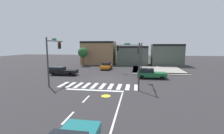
{
  "coord_description": "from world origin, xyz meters",
  "views": [
    {
      "loc": [
        4.71,
        -23.44,
        5.09
      ],
      "look_at": [
        1.02,
        0.08,
        1.83
      ],
      "focal_mm": 25.15,
      "sensor_mm": 36.0,
      "label": 1
    }
  ],
  "objects_px": {
    "traffic_signal_northeast": "(130,52)",
    "car_orange": "(106,66)",
    "car_green": "(150,73)",
    "roadside_tree": "(83,53)",
    "traffic_signal_southeast": "(139,56)",
    "car_black": "(62,71)",
    "traffic_signal_southwest": "(53,53)"
  },
  "relations": [
    {
      "from": "traffic_signal_northeast",
      "to": "car_orange",
      "type": "height_order",
      "value": "traffic_signal_northeast"
    },
    {
      "from": "traffic_signal_southwest",
      "to": "car_black",
      "type": "height_order",
      "value": "traffic_signal_southwest"
    },
    {
      "from": "car_green",
      "to": "car_orange",
      "type": "xyz_separation_m",
      "value": [
        -8.56,
        8.36,
        -0.04
      ]
    },
    {
      "from": "car_black",
      "to": "roadside_tree",
      "type": "height_order",
      "value": "roadside_tree"
    },
    {
      "from": "traffic_signal_northeast",
      "to": "traffic_signal_southwest",
      "type": "bearing_deg",
      "value": 47.24
    },
    {
      "from": "car_black",
      "to": "car_orange",
      "type": "distance_m",
      "value": 10.0
    },
    {
      "from": "traffic_signal_southeast",
      "to": "roadside_tree",
      "type": "distance_m",
      "value": 22.3
    },
    {
      "from": "car_black",
      "to": "car_orange",
      "type": "xyz_separation_m",
      "value": [
        6.28,
        7.77,
        0.02
      ]
    },
    {
      "from": "traffic_signal_southeast",
      "to": "traffic_signal_northeast",
      "type": "bearing_deg",
      "value": 8.62
    },
    {
      "from": "car_orange",
      "to": "car_black",
      "type": "bearing_deg",
      "value": -38.93
    },
    {
      "from": "car_green",
      "to": "car_black",
      "type": "bearing_deg",
      "value": 177.75
    },
    {
      "from": "traffic_signal_northeast",
      "to": "traffic_signal_southeast",
      "type": "height_order",
      "value": "traffic_signal_northeast"
    },
    {
      "from": "traffic_signal_northeast",
      "to": "car_orange",
      "type": "relative_size",
      "value": 1.4
    },
    {
      "from": "traffic_signal_southeast",
      "to": "traffic_signal_southwest",
      "type": "bearing_deg",
      "value": 93.49
    },
    {
      "from": "car_green",
      "to": "roadside_tree",
      "type": "distance_m",
      "value": 20.11
    },
    {
      "from": "traffic_signal_southwest",
      "to": "car_green",
      "type": "height_order",
      "value": "traffic_signal_southwest"
    },
    {
      "from": "car_orange",
      "to": "traffic_signal_southwest",
      "type": "bearing_deg",
      "value": -17.17
    },
    {
      "from": "traffic_signal_northeast",
      "to": "roadside_tree",
      "type": "relative_size",
      "value": 1.28
    },
    {
      "from": "traffic_signal_southeast",
      "to": "car_black",
      "type": "height_order",
      "value": "traffic_signal_southeast"
    },
    {
      "from": "traffic_signal_northeast",
      "to": "car_green",
      "type": "height_order",
      "value": "traffic_signal_northeast"
    },
    {
      "from": "car_orange",
      "to": "roadside_tree",
      "type": "height_order",
      "value": "roadside_tree"
    },
    {
      "from": "traffic_signal_northeast",
      "to": "roadside_tree",
      "type": "xyz_separation_m",
      "value": [
        -12.04,
        8.06,
        -0.57
      ]
    },
    {
      "from": "car_black",
      "to": "car_orange",
      "type": "relative_size",
      "value": 1.09
    },
    {
      "from": "roadside_tree",
      "to": "traffic_signal_southeast",
      "type": "bearing_deg",
      "value": -52.73
    },
    {
      "from": "traffic_signal_northeast",
      "to": "car_green",
      "type": "relative_size",
      "value": 1.35
    },
    {
      "from": "traffic_signal_northeast",
      "to": "car_orange",
      "type": "xyz_separation_m",
      "value": [
        -5.25,
        3.67,
        -3.18
      ]
    },
    {
      "from": "roadside_tree",
      "to": "traffic_signal_northeast",
      "type": "bearing_deg",
      "value": -33.8
    },
    {
      "from": "traffic_signal_northeast",
      "to": "car_green",
      "type": "xyz_separation_m",
      "value": [
        3.31,
        -4.69,
        -3.14
      ]
    },
    {
      "from": "traffic_signal_southwest",
      "to": "car_black",
      "type": "bearing_deg",
      "value": 17.3
    },
    {
      "from": "traffic_signal_northeast",
      "to": "traffic_signal_southeast",
      "type": "xyz_separation_m",
      "value": [
        1.47,
        -9.69,
        -0.15
      ]
    },
    {
      "from": "traffic_signal_southeast",
      "to": "roadside_tree",
      "type": "bearing_deg",
      "value": 37.27
    },
    {
      "from": "traffic_signal_southeast",
      "to": "car_black",
      "type": "relative_size",
      "value": 1.24
    }
  ]
}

